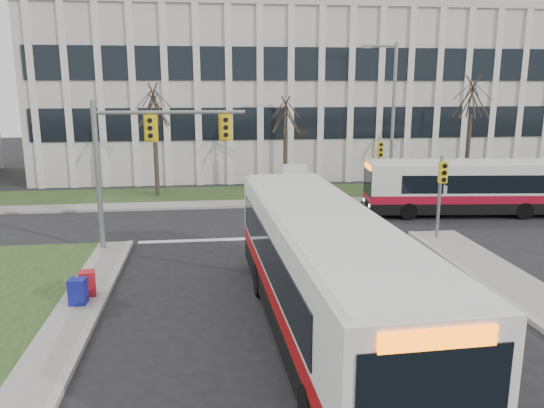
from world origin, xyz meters
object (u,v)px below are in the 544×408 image
at_px(streetlight, 391,112).
at_px(newspaper_box_blue, 78,293).
at_px(bus_main, 323,278).
at_px(bus_cross, 467,189).
at_px(directory_sign, 295,177).
at_px(newspaper_box_red, 88,285).

bearing_deg(streetlight, newspaper_box_blue, -135.06).
height_order(streetlight, bus_main, streetlight).
relative_size(streetlight, bus_main, 0.71).
bearing_deg(bus_cross, newspaper_box_blue, -54.41).
bearing_deg(bus_cross, streetlight, -144.73).
relative_size(directory_sign, bus_cross, 0.19).
height_order(directory_sign, bus_cross, bus_cross).
relative_size(streetlight, bus_cross, 0.87).
bearing_deg(bus_main, newspaper_box_blue, 155.97).
bearing_deg(streetlight, directory_sign, 166.77).
height_order(bus_main, bus_cross, bus_main).
distance_m(bus_cross, newspaper_box_blue, 20.41).
bearing_deg(bus_main, bus_cross, 48.48).
xyz_separation_m(bus_cross, newspaper_box_red, (-17.55, -9.47, -0.94)).
relative_size(bus_cross, newspaper_box_red, 11.18).
distance_m(bus_main, newspaper_box_blue, 7.72).
height_order(directory_sign, newspaper_box_red, directory_sign).
distance_m(streetlight, newspaper_box_blue, 21.67).
bearing_deg(newspaper_box_blue, bus_cross, 34.21).
distance_m(streetlight, directory_sign, 6.96).
bearing_deg(directory_sign, newspaper_box_red, -120.85).
relative_size(streetlight, directory_sign, 4.60).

